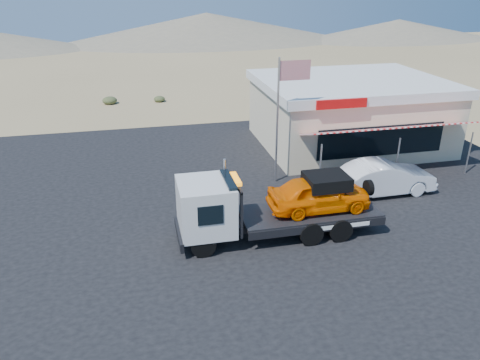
{
  "coord_description": "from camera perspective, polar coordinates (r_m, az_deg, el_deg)",
  "views": [
    {
      "loc": [
        -1.73,
        -15.69,
        9.35
      ],
      "look_at": [
        2.28,
        1.75,
        1.5
      ],
      "focal_mm": 35.0,
      "sensor_mm": 36.0,
      "label": 1
    }
  ],
  "objects": [
    {
      "name": "ground",
      "position": [
        18.35,
        -5.76,
        -7.09
      ],
      "size": [
        120.0,
        120.0,
        0.0
      ],
      "primitive_type": "plane",
      "color": "#917D52",
      "rests_on": "ground"
    },
    {
      "name": "asphalt_lot",
      "position": [
        21.23,
        -1.48,
        -2.43
      ],
      "size": [
        32.0,
        24.0,
        0.02
      ],
      "primitive_type": "cube",
      "color": "black",
      "rests_on": "ground"
    },
    {
      "name": "tow_truck",
      "position": [
        17.85,
        4.19,
        -2.82
      ],
      "size": [
        7.77,
        2.31,
        2.6
      ],
      "color": "black",
      "rests_on": "asphalt_lot"
    },
    {
      "name": "white_sedan",
      "position": [
        22.54,
        17.11,
        0.28
      ],
      "size": [
        4.74,
        1.73,
        1.55
      ],
      "primitive_type": "imported",
      "rotation": [
        0.0,
        0.0,
        1.59
      ],
      "color": "silver",
      "rests_on": "asphalt_lot"
    },
    {
      "name": "jerky_store",
      "position": [
        28.5,
        13.11,
        8.11
      ],
      "size": [
        10.4,
        9.97,
        3.9
      ],
      "color": "beige",
      "rests_on": "asphalt_lot"
    },
    {
      "name": "flagpole",
      "position": [
        21.98,
        5.22,
        8.87
      ],
      "size": [
        1.55,
        0.1,
        6.0
      ],
      "color": "#99999E",
      "rests_on": "asphalt_lot"
    },
    {
      "name": "distant_hills",
      "position": [
        71.68,
        -20.15,
        16.36
      ],
      "size": [
        126.0,
        48.0,
        4.2
      ],
      "color": "#726B59",
      "rests_on": "ground"
    }
  ]
}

